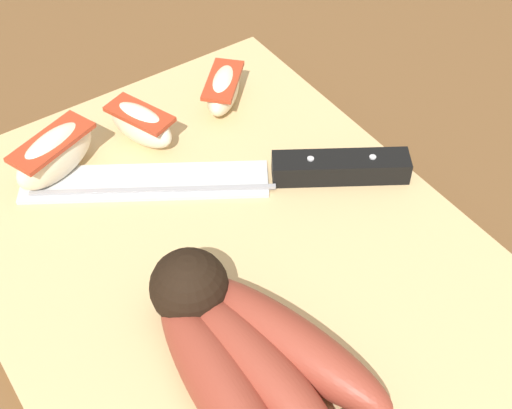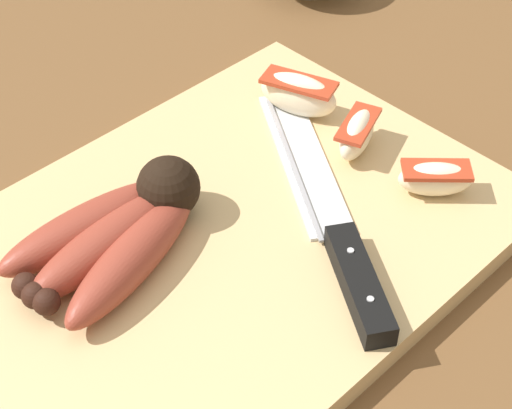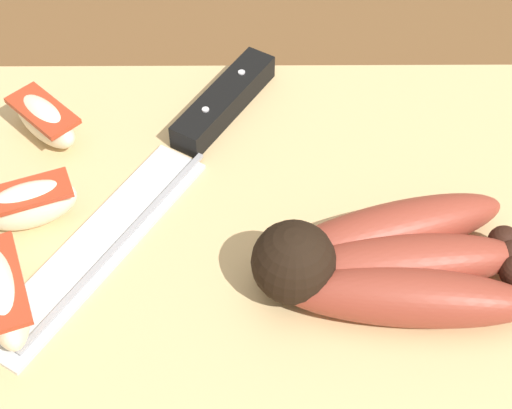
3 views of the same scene
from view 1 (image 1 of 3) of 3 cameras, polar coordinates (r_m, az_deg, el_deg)
name	(u,v)px [view 1 (image 1 of 3)]	position (r m, az deg, el deg)	size (l,w,h in m)	color
ground_plane	(219,291)	(0.49, -2.93, -6.88)	(6.00, 6.00, 0.00)	brown
cutting_board	(242,279)	(0.48, -1.08, -5.90)	(0.44, 0.31, 0.02)	tan
banana_bunch	(244,352)	(0.42, -0.97, -11.62)	(0.16, 0.11, 0.05)	black
chefs_knife	(274,172)	(0.53, 1.47, 2.59)	(0.17, 0.25, 0.02)	silver
apple_wedge_near	(55,155)	(0.54, -15.66, 3.83)	(0.05, 0.07, 0.04)	#F4E5C1
apple_wedge_middle	(223,89)	(0.59, -2.61, 9.13)	(0.06, 0.06, 0.03)	#F4E5C1
apple_wedge_far	(141,124)	(0.55, -9.10, 6.30)	(0.06, 0.04, 0.03)	#F4E5C1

